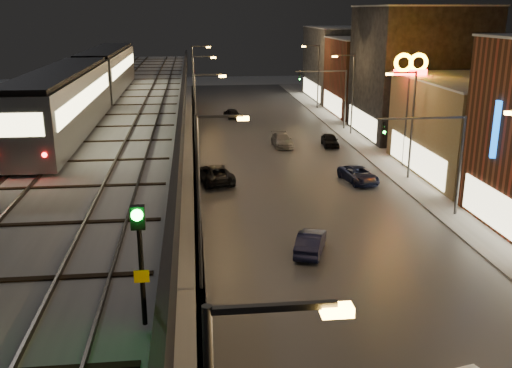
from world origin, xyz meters
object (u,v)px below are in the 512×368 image
rail_signal (139,242)px  car_onc_red (330,141)px  car_onc_dark (359,175)px  car_onc_white (282,141)px  subway_train (90,82)px  car_near_white (311,243)px  car_mid_silver (215,174)px  car_far_white (232,113)px

rail_signal → car_onc_red: size_ratio=0.78×
car_onc_dark → car_onc_white: 14.17m
rail_signal → car_onc_dark: bearing=65.3°
subway_train → car_near_white: size_ratio=9.40×
rail_signal → car_mid_silver: size_ratio=0.56×
car_mid_silver → car_far_white: (3.43, 29.03, -0.10)m
car_near_white → car_mid_silver: bearing=-51.9°
car_mid_silver → car_onc_dark: (11.78, -1.42, -0.10)m
car_onc_dark → car_onc_white: bearing=97.7°
car_far_white → car_onc_dark: 31.58m
subway_train → car_onc_dark: 22.46m
subway_train → car_mid_silver: subway_train is taller
rail_signal → subway_train: bearing=101.2°
subway_train → car_near_white: subway_train is taller
subway_train → rail_signal: 32.97m
rail_signal → car_onc_dark: rail_signal is taller
car_near_white → car_far_white: car_near_white is taller
car_mid_silver → car_onc_white: bearing=-133.3°
rail_signal → car_near_white: (7.84, 18.28, -8.07)m
car_far_white → car_onc_red: (9.05, -17.46, 0.02)m
car_near_white → car_onc_red: car_near_white is taller
car_onc_white → car_near_white: bearing=-97.4°
car_far_white → car_onc_red: size_ratio=0.97×
car_onc_white → car_onc_dark: bearing=-74.5°
car_near_white → car_far_white: bearing=-68.3°
rail_signal → car_mid_silver: 34.36m
subway_train → car_onc_red: bearing=30.0°
car_near_white → car_onc_dark: (6.80, 13.59, -0.03)m
car_mid_silver → car_onc_white: size_ratio=1.17×
rail_signal → car_onc_dark: 36.00m
car_onc_dark → car_mid_silver: bearing=163.2°
rail_signal → car_far_white: rail_signal is taller
rail_signal → car_mid_silver: bearing=85.1°
subway_train → car_near_white: (14.24, -14.06, -7.81)m
car_mid_silver → car_far_white: size_ratio=1.42×
car_near_white → car_onc_dark: bearing=-96.9°
car_mid_silver → rail_signal: bearing=73.6°
subway_train → car_onc_white: 22.63m
subway_train → car_far_white: bearing=67.1°
car_near_white → subway_train: bearing=-24.9°
car_far_white → car_onc_dark: size_ratio=0.81×
rail_signal → car_onc_dark: size_ratio=0.65×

